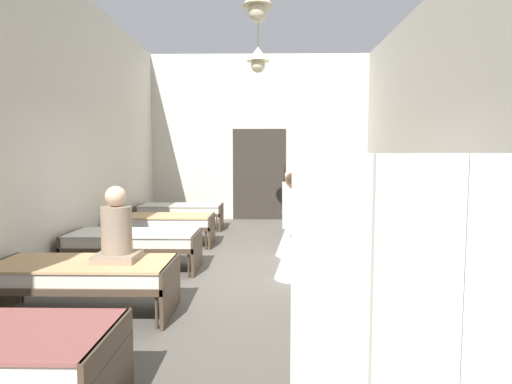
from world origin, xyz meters
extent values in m
cube|color=#59544C|center=(0.00, 0.00, -0.05)|extent=(6.29, 10.79, 0.10)
cube|color=beige|center=(0.00, 5.19, 2.17)|extent=(6.09, 0.20, 4.34)
cube|color=beige|center=(-2.95, 0.00, 2.17)|extent=(0.20, 10.19, 4.34)
cube|color=beige|center=(2.95, 0.00, 2.17)|extent=(0.20, 10.19, 4.34)
cube|color=#2D2823|center=(0.00, 5.07, 1.20)|extent=(1.40, 0.06, 2.40)
sphere|color=beige|center=(0.03, 0.00, 3.70)|extent=(0.28, 0.28, 0.28)
cylinder|color=brown|center=(0.00, 2.38, 4.09)|extent=(0.02, 0.02, 0.51)
cone|color=beige|center=(0.00, 2.38, 3.69)|extent=(0.44, 0.44, 0.28)
sphere|color=beige|center=(0.00, 2.38, 3.47)|extent=(0.28, 0.28, 0.28)
cylinder|color=#473828|center=(-0.93, -3.15, 0.17)|extent=(0.03, 0.03, 0.34)
cube|color=#473828|center=(-0.87, -3.51, 0.29)|extent=(0.04, 0.84, 0.57)
cylinder|color=#473828|center=(0.93, -3.15, 0.17)|extent=(0.03, 0.03, 0.34)
cube|color=#473828|center=(0.87, -3.51, 0.29)|extent=(0.04, 0.84, 0.57)
cylinder|color=#473828|center=(-2.67, -1.40, 0.17)|extent=(0.03, 0.03, 0.34)
cylinder|color=#473828|center=(-0.93, -2.12, 0.17)|extent=(0.03, 0.03, 0.34)
cylinder|color=#473828|center=(-0.93, -1.40, 0.17)|extent=(0.03, 0.03, 0.34)
cube|color=#473828|center=(-1.80, -1.76, 0.38)|extent=(1.90, 0.84, 0.07)
cube|color=#473828|center=(-0.87, -1.76, 0.29)|extent=(0.04, 0.84, 0.57)
cube|color=silver|center=(-1.80, -1.76, 0.48)|extent=(1.82, 0.78, 0.14)
cube|color=tan|center=(-1.80, -1.76, 0.56)|extent=(1.86, 0.82, 0.02)
cylinder|color=#473828|center=(0.93, -2.12, 0.17)|extent=(0.03, 0.03, 0.34)
cylinder|color=#473828|center=(0.93, -1.40, 0.17)|extent=(0.03, 0.03, 0.34)
cylinder|color=#473828|center=(2.67, -1.40, 0.17)|extent=(0.03, 0.03, 0.34)
cube|color=#473828|center=(1.80, -1.76, 0.38)|extent=(1.90, 0.84, 0.07)
cube|color=#473828|center=(0.87, -1.76, 0.29)|extent=(0.04, 0.84, 0.57)
cube|color=silver|center=(1.80, -1.76, 0.48)|extent=(1.82, 0.78, 0.14)
cube|color=#9E9E93|center=(1.80, -1.76, 0.56)|extent=(1.86, 0.82, 0.02)
cylinder|color=#473828|center=(-2.67, -0.36, 0.17)|extent=(0.03, 0.03, 0.34)
cylinder|color=#473828|center=(-2.67, 0.36, 0.17)|extent=(0.03, 0.03, 0.34)
cylinder|color=#473828|center=(-0.93, -0.36, 0.17)|extent=(0.03, 0.03, 0.34)
cylinder|color=#473828|center=(-0.93, 0.36, 0.17)|extent=(0.03, 0.03, 0.34)
cube|color=#473828|center=(-1.80, 0.00, 0.38)|extent=(1.90, 0.84, 0.07)
cube|color=#473828|center=(-2.73, 0.00, 0.29)|extent=(0.04, 0.84, 0.57)
cube|color=#473828|center=(-0.87, 0.00, 0.29)|extent=(0.04, 0.84, 0.57)
cube|color=silver|center=(-1.80, 0.00, 0.48)|extent=(1.82, 0.78, 0.14)
cube|color=beige|center=(-1.80, 0.00, 0.56)|extent=(1.86, 0.82, 0.02)
cylinder|color=#473828|center=(0.93, -0.36, 0.17)|extent=(0.03, 0.03, 0.34)
cylinder|color=#473828|center=(0.93, 0.36, 0.17)|extent=(0.03, 0.03, 0.34)
cylinder|color=#473828|center=(2.67, -0.36, 0.17)|extent=(0.03, 0.03, 0.34)
cylinder|color=#473828|center=(2.67, 0.36, 0.17)|extent=(0.03, 0.03, 0.34)
cube|color=#473828|center=(1.80, 0.00, 0.38)|extent=(1.90, 0.84, 0.07)
cube|color=#473828|center=(0.87, 0.00, 0.29)|extent=(0.04, 0.84, 0.57)
cube|color=#473828|center=(2.73, 0.00, 0.29)|extent=(0.04, 0.84, 0.57)
cube|color=silver|center=(1.80, 0.00, 0.48)|extent=(1.82, 0.78, 0.14)
cube|color=beige|center=(1.80, 0.00, 0.56)|extent=(1.86, 0.82, 0.02)
cylinder|color=#473828|center=(-2.67, 1.40, 0.17)|extent=(0.03, 0.03, 0.34)
cylinder|color=#473828|center=(-2.67, 2.12, 0.17)|extent=(0.03, 0.03, 0.34)
cylinder|color=#473828|center=(-0.93, 1.40, 0.17)|extent=(0.03, 0.03, 0.34)
cylinder|color=#473828|center=(-0.93, 2.12, 0.17)|extent=(0.03, 0.03, 0.34)
cube|color=#473828|center=(-1.80, 1.76, 0.38)|extent=(1.90, 0.84, 0.07)
cube|color=#473828|center=(-2.73, 1.76, 0.29)|extent=(0.04, 0.84, 0.57)
cube|color=#473828|center=(-0.87, 1.76, 0.29)|extent=(0.04, 0.84, 0.57)
cube|color=white|center=(-1.80, 1.76, 0.48)|extent=(1.82, 0.78, 0.14)
cube|color=tan|center=(-1.80, 1.76, 0.56)|extent=(1.86, 0.82, 0.02)
cylinder|color=#473828|center=(0.93, 1.40, 0.17)|extent=(0.03, 0.03, 0.34)
cylinder|color=#473828|center=(0.93, 2.12, 0.17)|extent=(0.03, 0.03, 0.34)
cylinder|color=#473828|center=(2.67, 1.40, 0.17)|extent=(0.03, 0.03, 0.34)
cylinder|color=#473828|center=(2.67, 2.12, 0.17)|extent=(0.03, 0.03, 0.34)
cube|color=#473828|center=(1.80, 1.76, 0.38)|extent=(1.90, 0.84, 0.07)
cube|color=#473828|center=(0.87, 1.76, 0.29)|extent=(0.04, 0.84, 0.57)
cube|color=#473828|center=(2.73, 1.76, 0.29)|extent=(0.04, 0.84, 0.57)
cube|color=white|center=(1.80, 1.76, 0.48)|extent=(1.82, 0.78, 0.14)
cube|color=tan|center=(1.80, 1.76, 0.56)|extent=(1.86, 0.82, 0.02)
cylinder|color=#473828|center=(-2.67, 3.15, 0.17)|extent=(0.03, 0.03, 0.34)
cylinder|color=#473828|center=(-2.67, 3.87, 0.17)|extent=(0.03, 0.03, 0.34)
cylinder|color=#473828|center=(-0.93, 3.15, 0.17)|extent=(0.03, 0.03, 0.34)
cylinder|color=#473828|center=(-0.93, 3.87, 0.17)|extent=(0.03, 0.03, 0.34)
cube|color=#473828|center=(-1.80, 3.51, 0.38)|extent=(1.90, 0.84, 0.07)
cube|color=#473828|center=(-2.73, 3.51, 0.29)|extent=(0.04, 0.84, 0.57)
cube|color=#473828|center=(-0.87, 3.51, 0.29)|extent=(0.04, 0.84, 0.57)
cube|color=silver|center=(-1.80, 3.51, 0.48)|extent=(1.82, 0.78, 0.14)
cube|color=beige|center=(-1.80, 3.51, 0.56)|extent=(1.86, 0.82, 0.02)
cylinder|color=#473828|center=(0.93, 3.15, 0.17)|extent=(0.03, 0.03, 0.34)
cylinder|color=#473828|center=(0.93, 3.87, 0.17)|extent=(0.03, 0.03, 0.34)
cylinder|color=#473828|center=(2.67, 3.15, 0.17)|extent=(0.03, 0.03, 0.34)
cylinder|color=#473828|center=(2.67, 3.87, 0.17)|extent=(0.03, 0.03, 0.34)
cube|color=#473828|center=(1.80, 3.51, 0.38)|extent=(1.90, 0.84, 0.07)
cube|color=#473828|center=(0.87, 3.51, 0.29)|extent=(0.04, 0.84, 0.57)
cube|color=#473828|center=(2.73, 3.51, 0.29)|extent=(0.04, 0.84, 0.57)
cube|color=silver|center=(1.80, 3.51, 0.48)|extent=(1.82, 0.78, 0.14)
cube|color=#9E9E93|center=(1.80, 3.51, 0.56)|extent=(1.86, 0.82, 0.02)
cone|color=white|center=(0.58, 0.96, 0.35)|extent=(0.52, 0.52, 0.70)
cylinder|color=white|center=(0.58, 0.96, 0.97)|extent=(0.30, 0.30, 0.55)
sphere|color=tan|center=(0.58, 0.96, 1.36)|extent=(0.22, 0.22, 0.22)
cone|color=white|center=(0.58, 0.96, 1.44)|extent=(0.18, 0.18, 0.10)
cone|color=white|center=(0.52, -0.38, 0.35)|extent=(0.52, 0.52, 0.70)
cylinder|color=white|center=(0.52, -0.38, 0.97)|extent=(0.30, 0.30, 0.55)
sphere|color=#846047|center=(0.52, -0.38, 1.36)|extent=(0.22, 0.22, 0.22)
cone|color=white|center=(0.52, -0.38, 1.44)|extent=(0.18, 0.18, 0.10)
cylinder|color=slate|center=(1.45, -1.79, 0.86)|extent=(0.32, 0.32, 0.58)
cube|color=slate|center=(1.45, -1.79, 0.61)|extent=(0.44, 0.44, 0.08)
sphere|color=tan|center=(1.45, -1.79, 1.26)|extent=(0.22, 0.22, 0.22)
cylinder|color=gray|center=(-1.45, -1.70, 0.86)|extent=(0.32, 0.32, 0.58)
cube|color=gray|center=(-1.45, -1.70, 0.61)|extent=(0.44, 0.44, 0.08)
sphere|color=beige|center=(-1.45, -1.70, 1.26)|extent=(0.22, 0.22, 0.22)
cube|color=silver|center=(0.43, -4.15, 0.85)|extent=(0.35, 0.29, 1.70)
cube|color=silver|center=(0.85, -4.09, 0.85)|extent=(0.40, 0.18, 1.70)
cube|color=silver|center=(1.27, -4.15, 0.85)|extent=(0.42, 0.06, 1.70)
camera|label=1|loc=(0.12, -6.08, 1.69)|focal=29.49mm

